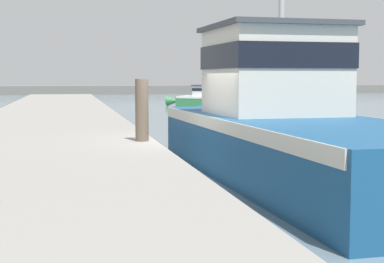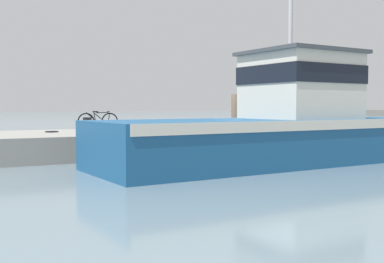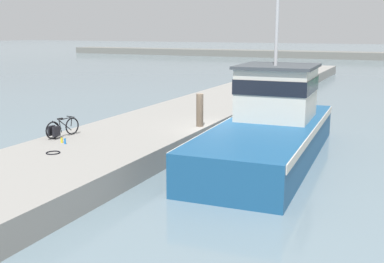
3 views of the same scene
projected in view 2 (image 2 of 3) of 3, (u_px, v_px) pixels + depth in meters
ground_plane at (252, 156)px, 18.20m from camera, size 320.00×320.00×0.00m
dock_pier at (206, 139)px, 21.18m from camera, size 5.31×80.00×0.88m
fishing_boat_main at (282, 124)px, 15.87m from camera, size 4.18×13.65×8.59m
bicycle_touring at (95, 121)px, 20.69m from camera, size 0.59×1.72×0.79m
mooring_post at (235, 113)px, 19.09m from camera, size 0.32×0.32×1.48m
hose_coil at (52, 132)px, 18.41m from camera, size 0.50×0.50×0.04m
water_bottle_on_curb at (82, 128)px, 19.76m from camera, size 0.08×0.08×0.20m
water_bottle_by_bike at (82, 128)px, 19.50m from camera, size 0.08×0.08×0.22m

